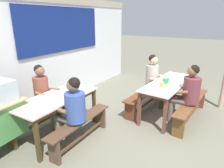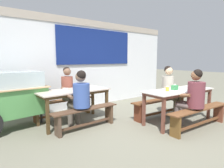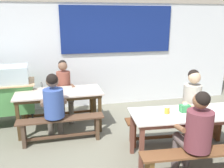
% 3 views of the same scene
% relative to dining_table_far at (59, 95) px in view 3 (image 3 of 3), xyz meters
% --- Properties ---
extents(ground_plane, '(40.00, 40.00, 0.00)m').
position_rel_dining_table_far_xyz_m(ground_plane, '(1.17, -1.26, -0.70)').
color(ground_plane, slate).
extents(backdrop_wall, '(6.71, 0.23, 2.68)m').
position_rel_dining_table_far_xyz_m(backdrop_wall, '(1.18, 1.24, 0.72)').
color(backdrop_wall, white).
rests_on(backdrop_wall, ground_plane).
extents(dining_table_far, '(1.65, 0.76, 0.78)m').
position_rel_dining_table_far_xyz_m(dining_table_far, '(0.00, 0.00, 0.00)').
color(dining_table_far, beige).
rests_on(dining_table_far, ground_plane).
extents(dining_table_near, '(1.91, 0.80, 0.78)m').
position_rel_dining_table_far_xyz_m(dining_table_near, '(1.95, -1.50, 0.00)').
color(dining_table_near, white).
rests_on(dining_table_near, ground_plane).
extents(bench_far_back, '(1.65, 0.29, 0.46)m').
position_rel_dining_table_far_xyz_m(bench_far_back, '(-0.01, 0.54, -0.40)').
color(bench_far_back, brown).
rests_on(bench_far_back, ground_plane).
extents(bench_far_front, '(1.51, 0.27, 0.46)m').
position_rel_dining_table_far_xyz_m(bench_far_front, '(0.01, -0.54, -0.40)').
color(bench_far_front, brown).
rests_on(bench_far_front, ground_plane).
extents(bench_near_back, '(1.81, 0.41, 0.46)m').
position_rel_dining_table_far_xyz_m(bench_near_back, '(1.99, -0.97, -0.39)').
color(bench_near_back, brown).
rests_on(bench_near_back, ground_plane).
extents(bench_near_front, '(1.88, 0.38, 0.46)m').
position_rel_dining_table_far_xyz_m(bench_near_front, '(1.92, -2.04, -0.39)').
color(bench_near_front, brown).
rests_on(bench_near_front, ground_plane).
extents(person_right_near_table, '(0.42, 0.52, 1.31)m').
position_rel_dining_table_far_xyz_m(person_right_near_table, '(2.24, -1.05, 0.04)').
color(person_right_near_table, '#463F2B').
rests_on(person_right_near_table, ground_plane).
extents(person_center_facing, '(0.43, 0.54, 1.29)m').
position_rel_dining_table_far_xyz_m(person_center_facing, '(0.11, 0.46, 0.02)').
color(person_center_facing, '#665D51').
rests_on(person_center_facing, ground_plane).
extents(person_left_back_turned, '(0.46, 0.57, 1.26)m').
position_rel_dining_table_far_xyz_m(person_left_back_turned, '(-0.09, -0.47, 0.02)').
color(person_left_back_turned, '#685F53').
rests_on(person_left_back_turned, ground_plane).
extents(person_near_front, '(0.46, 0.58, 1.29)m').
position_rel_dining_table_far_xyz_m(person_near_front, '(1.73, -1.96, 0.03)').
color(person_near_front, '#6A5B58').
rests_on(person_near_front, ground_plane).
extents(tissue_box, '(0.15, 0.10, 0.13)m').
position_rel_dining_table_far_xyz_m(tissue_box, '(1.85, -1.45, 0.14)').
color(tissue_box, '#378E4F').
rests_on(tissue_box, dining_table_near).
extents(condiment_jar, '(0.08, 0.08, 0.11)m').
position_rel_dining_table_far_xyz_m(condiment_jar, '(1.56, -1.46, 0.14)').
color(condiment_jar, gold).
rests_on(condiment_jar, dining_table_near).
extents(soup_bowl, '(0.13, 0.13, 0.05)m').
position_rel_dining_table_far_xyz_m(soup_bowl, '(-0.14, 0.10, 0.10)').
color(soup_bowl, silver).
rests_on(soup_bowl, dining_table_far).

